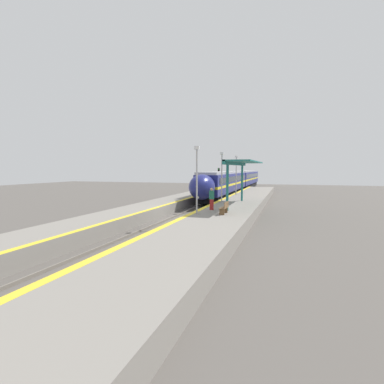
% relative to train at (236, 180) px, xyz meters
% --- Properties ---
extents(ground_plane, '(120.00, 120.00, 0.00)m').
position_rel_train_xyz_m(ground_plane, '(0.00, -28.42, -2.18)').
color(ground_plane, '#56514C').
extents(rail_left, '(0.08, 90.00, 0.15)m').
position_rel_train_xyz_m(rail_left, '(-0.72, -28.42, -2.11)').
color(rail_left, slate).
rests_on(rail_left, ground_plane).
extents(rail_right, '(0.08, 90.00, 0.15)m').
position_rel_train_xyz_m(rail_right, '(0.72, -28.42, -2.11)').
color(rail_right, slate).
rests_on(rail_right, ground_plane).
extents(train, '(2.77, 46.46, 3.80)m').
position_rel_train_xyz_m(train, '(0.00, 0.00, 0.00)').
color(train, black).
rests_on(train, ground_plane).
extents(platform_right, '(4.38, 64.00, 0.95)m').
position_rel_train_xyz_m(platform_right, '(3.91, -28.42, -1.71)').
color(platform_right, gray).
rests_on(platform_right, ground_plane).
extents(platform_left, '(3.35, 64.00, 0.95)m').
position_rel_train_xyz_m(platform_left, '(-3.40, -28.42, -1.71)').
color(platform_left, gray).
rests_on(platform_left, ground_plane).
extents(platform_bench, '(0.44, 1.46, 0.89)m').
position_rel_train_xyz_m(platform_bench, '(4.26, -30.26, -0.78)').
color(platform_bench, brown).
rests_on(platform_bench, platform_right).
extents(person_waiting, '(0.36, 0.23, 1.76)m').
position_rel_train_xyz_m(person_waiting, '(2.83, -28.46, -0.33)').
color(person_waiting, maroon).
rests_on(person_waiting, platform_right).
extents(railway_signal, '(0.28, 0.28, 4.31)m').
position_rel_train_xyz_m(railway_signal, '(-2.19, -4.03, 0.45)').
color(railway_signal, '#59595E').
rests_on(railway_signal, ground_plane).
extents(lamppost_near, '(0.36, 0.20, 4.87)m').
position_rel_train_xyz_m(lamppost_near, '(2.32, -30.80, 1.57)').
color(lamppost_near, '#9E9EA3').
rests_on(lamppost_near, platform_right).
extents(lamppost_mid, '(0.36, 0.20, 4.87)m').
position_rel_train_xyz_m(lamppost_mid, '(2.32, -22.41, 1.57)').
color(lamppost_mid, '#9E9EA3').
rests_on(lamppost_mid, platform_right).
extents(lamppost_far, '(0.36, 0.20, 4.87)m').
position_rel_train_xyz_m(lamppost_far, '(2.32, -14.01, 1.57)').
color(lamppost_far, '#9E9EA3').
rests_on(lamppost_far, platform_right).
extents(station_canopy, '(2.02, 10.56, 3.92)m').
position_rel_train_xyz_m(station_canopy, '(4.67, -24.76, 2.40)').
color(station_canopy, '#1E6B66').
rests_on(station_canopy, platform_right).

